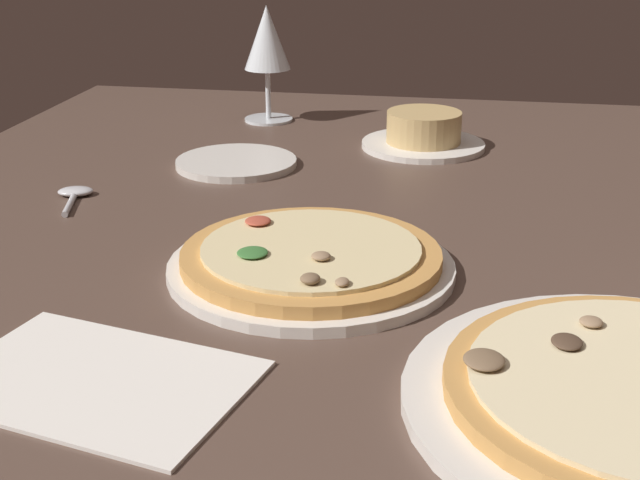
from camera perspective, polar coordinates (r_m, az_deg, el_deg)
name	(u,v)px	position (r cm, az deg, el deg)	size (l,w,h in cm)	color
dining_table	(329,288)	(82.49, 0.56, -3.11)	(150.00, 110.00, 4.00)	brown
pizza_main	(311,261)	(80.27, -0.59, -1.33)	(26.15, 26.15, 3.37)	silver
ramekin_on_saucer	(424,133)	(121.28, 6.69, 6.85)	(16.68, 16.68, 4.98)	silver
wine_glass_near	(267,43)	(133.86, -3.43, 12.57)	(7.29, 7.29, 17.18)	silver
side_plate	(236,163)	(113.01, -5.41, 4.99)	(15.31, 15.31, 0.90)	silver
paper_menu	(97,381)	(65.24, -14.18, -8.78)	(14.41, 21.09, 0.30)	white
spoon	(74,194)	(104.20, -15.55, 2.86)	(9.23, 4.69, 1.00)	silver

